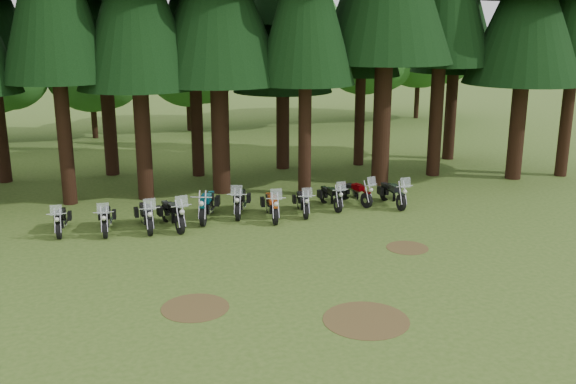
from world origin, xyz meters
name	(u,v)px	position (x,y,z in m)	size (l,w,h in m)	color
ground	(282,268)	(0.00, 0.00, 0.00)	(120.00, 120.00, 0.00)	#3A571B
pine_back_4	(283,1)	(4.04, 13.25, 8.25)	(4.94, 4.94, 13.78)	black
decid_3	(95,67)	(-4.71, 25.13, 4.51)	(6.12, 5.95, 7.65)	black
decid_4	(192,66)	(1.58, 26.32, 4.37)	(5.93, 5.76, 7.41)	black
decid_5	(289,37)	(8.29, 25.71, 6.23)	(8.45, 8.21, 10.56)	black
decid_6	(369,51)	(14.85, 27.01, 5.20)	(7.06, 6.86, 8.82)	black
decid_7	(426,36)	(19.46, 26.83, 6.22)	(8.44, 8.20, 10.55)	black
dirt_patch_0	(195,308)	(-3.00, -2.00, 0.01)	(1.80, 1.80, 0.01)	#4C3D1E
dirt_patch_1	(407,248)	(4.50, 0.50, 0.01)	(1.40, 1.40, 0.01)	#4C3D1E
dirt_patch_2	(366,320)	(1.00, -4.00, 0.01)	(2.20, 2.20, 0.01)	#4C3D1E
motorcycle_0	(61,221)	(-6.52, 5.61, 0.43)	(0.46, 2.06, 1.30)	black
motorcycle_1	(106,220)	(-4.98, 5.24, 0.45)	(0.49, 2.14, 1.34)	black
motorcycle_2	(146,216)	(-3.59, 5.12, 0.48)	(0.46, 2.27, 1.43)	black
motorcycle_3	(173,215)	(-2.66, 5.00, 0.49)	(0.73, 2.35, 1.48)	black
motorcycle_4	(207,206)	(-1.26, 5.69, 0.51)	(1.00, 2.35, 1.00)	black
motorcycle_5	(240,202)	(0.07, 5.89, 0.49)	(1.04, 2.27, 1.46)	black
motorcycle_6	(272,206)	(1.10, 5.02, 0.48)	(0.58, 2.31, 1.45)	black
motorcycle_7	(303,203)	(2.42, 5.25, 0.43)	(0.57, 2.07, 1.30)	black
motorcycle_8	(331,197)	(3.78, 5.72, 0.44)	(0.40, 2.08, 1.31)	black
motorcycle_9	(355,193)	(4.96, 5.98, 0.45)	(0.82, 2.12, 1.34)	black
motorcycle_10	(393,194)	(6.31, 5.28, 0.47)	(0.42, 2.25, 1.42)	black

